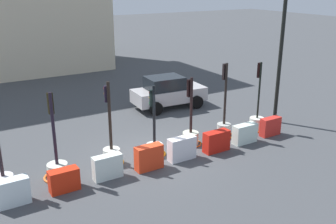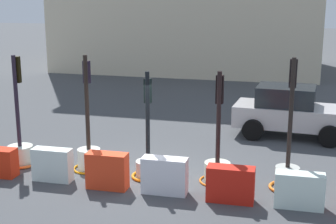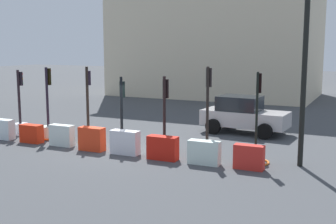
{
  "view_description": "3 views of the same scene",
  "coord_description": "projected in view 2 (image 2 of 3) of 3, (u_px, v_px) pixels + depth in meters",
  "views": [
    {
      "loc": [
        -6.72,
        -12.48,
        6.61
      ],
      "look_at": [
        0.64,
        -0.18,
        1.72
      ],
      "focal_mm": 41.49,
      "sensor_mm": 36.0,
      "label": 1
    },
    {
      "loc": [
        3.69,
        -11.82,
        4.78
      ],
      "look_at": [
        0.5,
        0.29,
        1.73
      ],
      "focal_mm": 52.28,
      "sensor_mm": 36.0,
      "label": 2
    },
    {
      "loc": [
        9.1,
        -14.56,
        4.03
      ],
      "look_at": [
        1.92,
        0.3,
        1.51
      ],
      "focal_mm": 46.1,
      "sensor_mm": 36.0,
      "label": 3
    }
  ],
  "objects": [
    {
      "name": "construction_barrier_2",
      "position": [
        52.0,
        165.0,
        12.72
      ],
      "size": [
        1.04,
        0.39,
        0.87
      ],
      "color": "silver",
      "rests_on": "ground_plane"
    },
    {
      "name": "construction_barrier_3",
      "position": [
        107.0,
        171.0,
        12.21
      ],
      "size": [
        1.04,
        0.43,
        0.92
      ],
      "color": "red",
      "rests_on": "ground_plane"
    },
    {
      "name": "traffic_light_5",
      "position": [
        288.0,
        167.0,
        12.14
      ],
      "size": [
        0.89,
        0.89,
        3.31
      ],
      "color": "#AAACA6",
      "rests_on": "ground_plane"
    },
    {
      "name": "traffic_light_2",
      "position": [
        89.0,
        150.0,
        13.5
      ],
      "size": [
        0.91,
        0.91,
        3.19
      ],
      "color": "silver",
      "rests_on": "ground_plane"
    },
    {
      "name": "ground_plane",
      "position": [
        147.0,
        176.0,
        13.15
      ],
      "size": [
        120.0,
        120.0,
        0.0
      ],
      "primitive_type": "plane",
      "color": "#414347"
    },
    {
      "name": "construction_barrier_4",
      "position": [
        165.0,
        176.0,
        11.9
      ],
      "size": [
        1.12,
        0.43,
        0.9
      ],
      "color": "silver",
      "rests_on": "ground_plane"
    },
    {
      "name": "construction_barrier_5",
      "position": [
        231.0,
        184.0,
        11.44
      ],
      "size": [
        1.12,
        0.45,
        0.85
      ],
      "color": "red",
      "rests_on": "ground_plane"
    },
    {
      "name": "traffic_light_1",
      "position": [
        20.0,
        148.0,
        13.94
      ],
      "size": [
        1.02,
        1.02,
        3.13
      ],
      "color": "silver",
      "rests_on": "ground_plane"
    },
    {
      "name": "traffic_light_4",
      "position": [
        217.0,
        162.0,
        12.61
      ],
      "size": [
        0.93,
        0.93,
        2.91
      ],
      "color": "beige",
      "rests_on": "ground_plane"
    },
    {
      "name": "construction_barrier_6",
      "position": [
        299.0,
        190.0,
        11.11
      ],
      "size": [
        1.12,
        0.43,
        0.83
      ],
      "color": "silver",
      "rests_on": "ground_plane"
    },
    {
      "name": "car_silver_hatchback",
      "position": [
        291.0,
        112.0,
        16.6
      ],
      "size": [
        4.03,
        2.25,
        1.73
      ],
      "color": "#B3AFAF",
      "rests_on": "ground_plane"
    },
    {
      "name": "traffic_light_3",
      "position": [
        148.0,
        161.0,
        12.94
      ],
      "size": [
        0.9,
        0.9,
        2.85
      ],
      "color": "beige",
      "rests_on": "ground_plane"
    }
  ]
}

